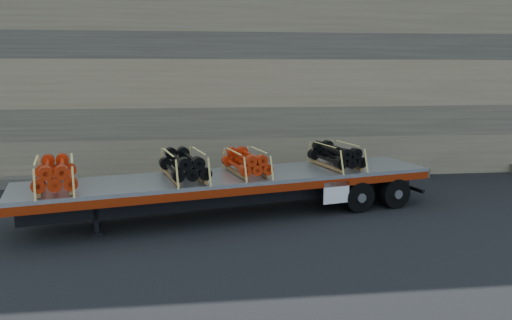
{
  "coord_description": "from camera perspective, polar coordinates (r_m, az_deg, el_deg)",
  "views": [
    {
      "loc": [
        -1.62,
        -13.93,
        4.2
      ],
      "look_at": [
        0.22,
        0.89,
        1.5
      ],
      "focal_mm": 35.0,
      "sensor_mm": 36.0,
      "label": 1
    }
  ],
  "objects": [
    {
      "name": "bundle_rear",
      "position": [
        15.79,
        9.12,
        0.46
      ],
      "size": [
        1.42,
        2.16,
        0.7
      ],
      "primitive_type": null,
      "rotation": [
        0.0,
        0.0,
        0.23
      ],
      "color": "black",
      "rests_on": "trailer"
    },
    {
      "name": "trailer",
      "position": [
        14.64,
        -2.58,
        -4.0
      ],
      "size": [
        12.23,
        5.05,
        1.2
      ],
      "primitive_type": null,
      "rotation": [
        0.0,
        0.0,
        0.23
      ],
      "color": "#ACAEB4",
      "rests_on": "ground"
    },
    {
      "name": "bundle_midrear",
      "position": [
        14.57,
        -1.11,
        -0.3
      ],
      "size": [
        1.35,
        2.05,
        0.67
      ],
      "primitive_type": null,
      "rotation": [
        0.0,
        0.0,
        0.23
      ],
      "color": "#B82609",
      "rests_on": "trailer"
    },
    {
      "name": "ground",
      "position": [
        14.64,
        -0.44,
        -6.43
      ],
      "size": [
        120.0,
        120.0,
        0.0
      ],
      "primitive_type": "plane",
      "color": "black",
      "rests_on": "ground"
    },
    {
      "name": "rock_wall",
      "position": [
        20.51,
        -2.58,
        8.28
      ],
      "size": [
        44.0,
        3.0,
        7.0
      ],
      "primitive_type": "cube",
      "color": "#7A6B54",
      "rests_on": "ground"
    },
    {
      "name": "bundle_front",
      "position": [
        13.77,
        -21.98,
        -1.53
      ],
      "size": [
        1.49,
        2.26,
        0.74
      ],
      "primitive_type": null,
      "rotation": [
        0.0,
        0.0,
        0.23
      ],
      "color": "#B82609",
      "rests_on": "trailer"
    },
    {
      "name": "bundle_midfront",
      "position": [
        14.07,
        -8.24,
        -0.63
      ],
      "size": [
        1.5,
        2.27,
        0.74
      ],
      "primitive_type": null,
      "rotation": [
        0.0,
        0.0,
        0.23
      ],
      "color": "black",
      "rests_on": "trailer"
    }
  ]
}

